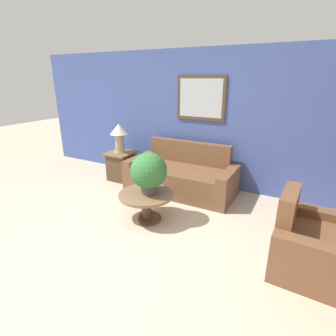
# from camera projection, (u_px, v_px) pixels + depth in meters

# --- Properties ---
(ground_plane) EXTENTS (20.00, 20.00, 0.00)m
(ground_plane) POSITION_uv_depth(u_px,v_px,m) (102.00, 255.00, 3.26)
(ground_plane) COLOR #BCAD93
(wall_back) EXTENTS (7.75, 0.09, 2.60)m
(wall_back) POSITION_uv_depth(u_px,v_px,m) (194.00, 119.00, 5.14)
(wall_back) COLOR #42569E
(wall_back) RESTS_ON ground_plane
(couch_main) EXTENTS (2.03, 0.93, 0.90)m
(couch_main) POSITION_uv_depth(u_px,v_px,m) (181.00, 176.00, 5.00)
(couch_main) COLOR brown
(couch_main) RESTS_ON ground_plane
(armchair) EXTENTS (0.99, 1.03, 0.90)m
(armchair) POSITION_uv_depth(u_px,v_px,m) (318.00, 248.00, 2.91)
(armchair) COLOR brown
(armchair) RESTS_ON ground_plane
(coffee_table) EXTENTS (0.82, 0.82, 0.44)m
(coffee_table) POSITION_uv_depth(u_px,v_px,m) (146.00, 201.00, 3.97)
(coffee_table) COLOR #4C3823
(coffee_table) RESTS_ON ground_plane
(side_table) EXTENTS (0.53, 0.53, 0.60)m
(side_table) POSITION_uv_depth(u_px,v_px,m) (121.00, 166.00, 5.56)
(side_table) COLOR #4C3823
(side_table) RESTS_ON ground_plane
(table_lamp) EXTENTS (0.36, 0.36, 0.60)m
(table_lamp) POSITION_uv_depth(u_px,v_px,m) (119.00, 134.00, 5.34)
(table_lamp) COLOR tan
(table_lamp) RESTS_ON side_table
(potted_plant_on_table) EXTENTS (0.54, 0.54, 0.63)m
(potted_plant_on_table) POSITION_uv_depth(u_px,v_px,m) (149.00, 172.00, 3.83)
(potted_plant_on_table) COLOR #4C4742
(potted_plant_on_table) RESTS_ON coffee_table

